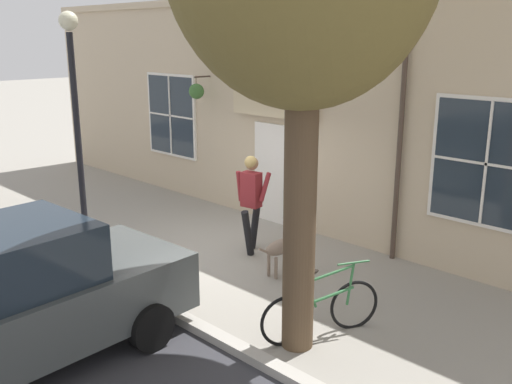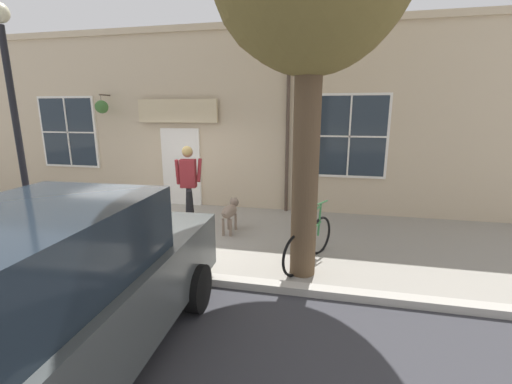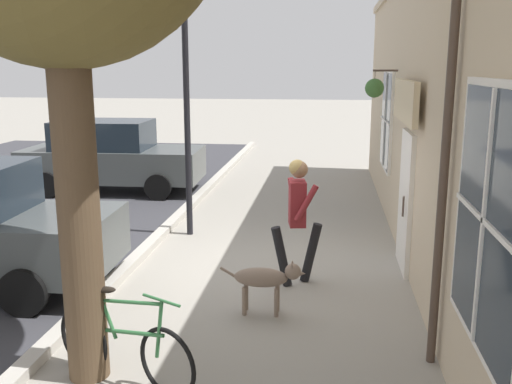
% 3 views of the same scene
% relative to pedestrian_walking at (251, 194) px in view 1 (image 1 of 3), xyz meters
% --- Properties ---
extents(ground_plane, '(90.00, 90.00, 0.00)m').
position_rel_pedestrian_walking_xyz_m(ground_plane, '(0.58, -0.46, -1.10)').
color(ground_plane, gray).
extents(storefront_facade, '(0.95, 18.00, 4.65)m').
position_rel_pedestrian_walking_xyz_m(storefront_facade, '(-1.76, -0.46, 1.23)').
color(storefront_facade, '#C6B293').
rests_on(storefront_facade, ground_plane).
extents(pedestrian_walking, '(0.73, 0.55, 1.80)m').
position_rel_pedestrian_walking_xyz_m(pedestrian_walking, '(0.00, 0.00, 0.00)').
color(pedestrian_walking, black).
rests_on(pedestrian_walking, ground_plane).
extents(dog_on_leash, '(1.08, 0.27, 0.70)m').
position_rel_pedestrian_walking_xyz_m(dog_on_leash, '(0.32, 1.06, -0.63)').
color(dog_on_leash, '#7F6B5B').
rests_on(dog_on_leash, ground_plane).
extents(leaning_bicycle, '(1.62, 0.72, 1.00)m').
position_rel_pedestrian_walking_xyz_m(leaning_bicycle, '(1.52, 2.81, -0.72)').
color(leaning_bicycle, black).
rests_on(leaning_bicycle, ground_plane).
extents(parked_car_mid_block, '(4.37, 2.07, 1.75)m').
position_rel_pedestrian_walking_xyz_m(parked_car_mid_block, '(4.72, 0.69, -0.22)').
color(parked_car_mid_block, '#474C4C').
rests_on(parked_car_mid_block, ground_plane).
extents(street_lamp, '(0.32, 0.32, 4.24)m').
position_rel_pedestrian_walking_xyz_m(street_lamp, '(2.10, -2.20, 1.72)').
color(street_lamp, black).
rests_on(street_lamp, ground_plane).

